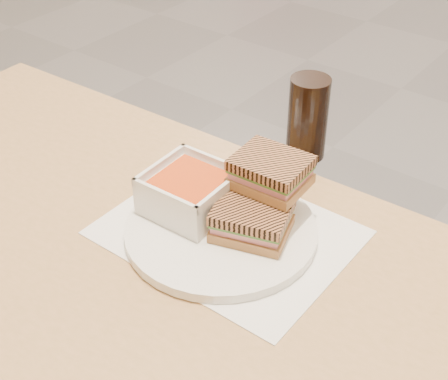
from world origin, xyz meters
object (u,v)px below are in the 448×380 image
Objects in this scene: main_table at (113,305)px; soup_bowl at (190,193)px; panini_lower at (252,220)px; cola_glass at (308,118)px; plate at (221,230)px.

soup_bowl is (0.05, 0.14, 0.16)m from main_table.
main_table is 9.77× the size of soup_bowl.
main_table is at bearing -137.33° from panini_lower.
soup_bowl is 0.27m from cola_glass.
cola_glass is (0.10, 0.40, 0.19)m from main_table.
plate is 2.24× the size of panini_lower.
soup_bowl is 0.97× the size of panini_lower.
panini_lower is at bearing 20.50° from plate.
plate is at bearing -86.14° from cola_glass.
soup_bowl is 0.11m from panini_lower.
plate is 0.28m from cola_glass.
soup_bowl is at bearing 70.33° from main_table.
soup_bowl is (-0.07, 0.01, 0.04)m from plate.
cola_glass is at bearing 76.43° from main_table.
main_table is 0.22m from soup_bowl.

